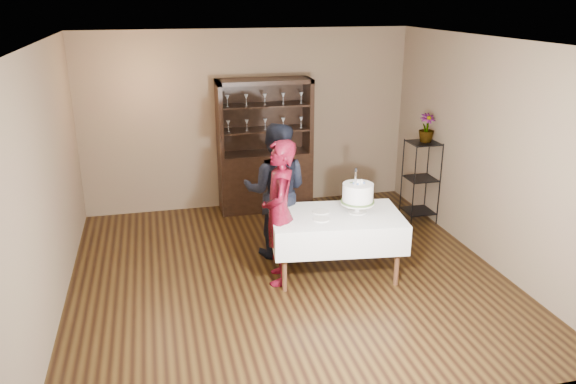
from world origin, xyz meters
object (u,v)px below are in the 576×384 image
object	(u,v)px
china_hutch	(265,167)
man	(276,191)
plant_etagere	(421,178)
cake	(358,195)
potted_plant	(427,128)
woman	(280,213)
cake_table	(336,229)

from	to	relation	value
china_hutch	man	size ratio (longest dim) A/B	1.17
plant_etagere	china_hutch	bearing A→B (deg)	153.17
china_hutch	cake	xyz separation A→B (m)	(0.62, -2.34, 0.31)
plant_etagere	man	size ratio (longest dim) A/B	0.70
china_hutch	potted_plant	distance (m)	2.46
woman	potted_plant	xyz separation A→B (m)	(2.43, 1.32, 0.55)
woman	cake	bearing A→B (deg)	101.99
plant_etagere	woman	size ratio (longest dim) A/B	0.72
woman	cake	size ratio (longest dim) A/B	3.05
cake_table	woman	distance (m)	0.72
cake	potted_plant	bearing A→B (deg)	41.15
man	plant_etagere	bearing A→B (deg)	-146.62
man	potted_plant	size ratio (longest dim) A/B	4.27
man	cake	xyz separation A→B (m)	(0.82, -0.68, 0.12)
cake_table	plant_etagere	bearing A→B (deg)	37.24
woman	man	world-z (taller)	man
cake	china_hutch	bearing A→B (deg)	104.82
china_hutch	cake_table	world-z (taller)	china_hutch
cake_table	potted_plant	bearing A→B (deg)	37.03
woman	potted_plant	distance (m)	2.82
cake	man	bearing A→B (deg)	140.38
potted_plant	cake	bearing A→B (deg)	-138.85
cake	potted_plant	distance (m)	2.03
man	cake	size ratio (longest dim) A/B	3.11
plant_etagere	man	xyz separation A→B (m)	(-2.28, -0.61, 0.20)
potted_plant	plant_etagere	bearing A→B (deg)	-154.02
cake	potted_plant	world-z (taller)	potted_plant
man	china_hutch	bearing A→B (deg)	-78.46
china_hutch	man	world-z (taller)	china_hutch
potted_plant	man	bearing A→B (deg)	-164.71
woman	china_hutch	bearing A→B (deg)	-176.43
plant_etagere	cake_table	bearing A→B (deg)	-142.76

